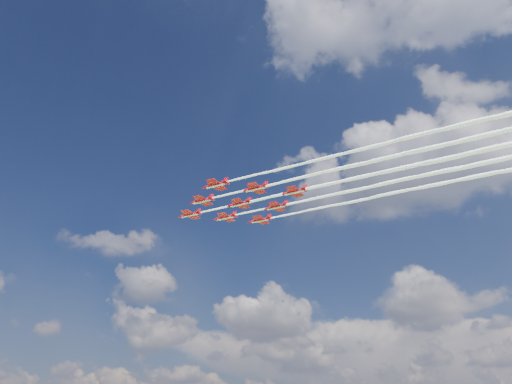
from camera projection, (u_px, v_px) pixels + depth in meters
The scene contains 9 objects.
jet_lead at pixel (357, 178), 144.79m from camera, with size 122.02×13.72×2.31m.
jet_row2_port at pixel (383, 159), 134.99m from camera, with size 122.02×13.72×2.31m.
jet_row2_starb at pixel (396, 182), 146.83m from camera, with size 122.02×13.72×2.31m.
jet_row3_port at pixel (414, 137), 125.19m from camera, with size 122.02×13.72×2.31m.
jet_row3_centre at pixel (425, 163), 137.03m from camera, with size 122.02×13.72×2.31m.
jet_row3_starb at pixel (434, 185), 148.87m from camera, with size 122.02×13.72×2.31m.
jet_row4_port at pixel (458, 142), 127.23m from camera, with size 122.02×13.72×2.31m.
jet_row4_starb at pixel (465, 167), 139.07m from camera, with size 122.02×13.72×2.31m.
jet_tail at pixel (500, 146), 129.27m from camera, with size 122.02×13.72×2.31m.
Camera 1 is at (75.70, -117.99, 4.00)m, focal length 35.00 mm.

